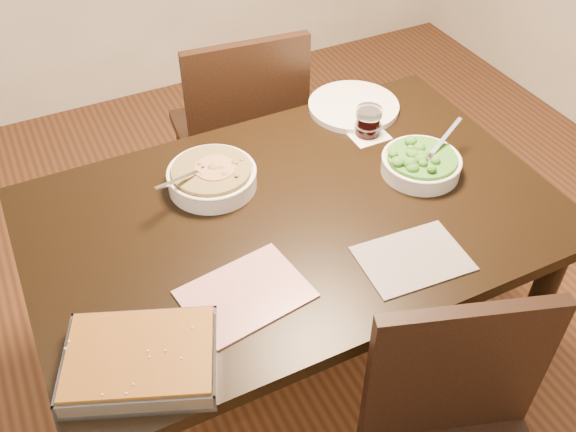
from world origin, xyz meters
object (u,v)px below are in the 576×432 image
at_px(broccoli_bowl, 421,163).
at_px(baking_dish, 141,359).
at_px(table, 294,237).
at_px(wine_tumbler, 368,121).
at_px(chair_far, 241,129).
at_px(stew_bowl, 212,177).
at_px(dinner_plate, 354,106).

bearing_deg(broccoli_bowl, baking_dish, -162.27).
relative_size(table, wine_tumbler, 15.63).
relative_size(wine_tumbler, chair_far, 0.10).
xyz_separation_m(broccoli_bowl, wine_tumbler, (-0.04, 0.23, 0.02)).
xyz_separation_m(stew_bowl, wine_tumbler, (0.52, 0.02, 0.02)).
bearing_deg(chair_far, dinner_plate, 130.35).
relative_size(baking_dish, dinner_plate, 1.30).
bearing_deg(baking_dish, wine_tumbler, 52.79).
xyz_separation_m(table, dinner_plate, (0.40, 0.36, 0.11)).
xyz_separation_m(baking_dish, chair_far, (0.65, 1.02, -0.26)).
distance_m(dinner_plate, chair_far, 0.51).
distance_m(table, wine_tumbler, 0.45).
bearing_deg(dinner_plate, stew_bowl, -163.47).
bearing_deg(dinner_plate, table, -137.69).
relative_size(baking_dish, wine_tumbler, 4.25).
bearing_deg(wine_tumbler, chair_far, 113.12).
height_order(broccoli_bowl, chair_far, chair_far).
bearing_deg(dinner_plate, broccoli_bowl, -89.35).
xyz_separation_m(wine_tumbler, dinner_plate, (0.03, 0.14, -0.04)).
bearing_deg(baking_dish, table, 52.42).
bearing_deg(stew_bowl, chair_far, 60.44).
bearing_deg(broccoli_bowl, table, 178.99).
xyz_separation_m(dinner_plate, chair_far, (-0.25, 0.37, -0.24)).
distance_m(table, broccoli_bowl, 0.42).
xyz_separation_m(stew_bowl, baking_dish, (-0.35, -0.49, -0.01)).
bearing_deg(stew_bowl, broccoli_bowl, -20.07).
bearing_deg(table, chair_far, 78.77).
distance_m(broccoli_bowl, wine_tumbler, 0.23).
height_order(baking_dish, wine_tumbler, wine_tumbler).
bearing_deg(stew_bowl, wine_tumbler, 2.52).
height_order(broccoli_bowl, baking_dish, broccoli_bowl).
xyz_separation_m(broccoli_bowl, chair_far, (-0.26, 0.73, -0.26)).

